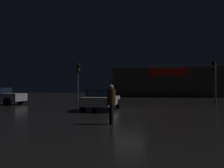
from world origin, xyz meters
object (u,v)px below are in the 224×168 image
object	(u,v)px
store_building	(167,83)
car_near	(102,99)
pedestrian	(111,101)
traffic_signal_opposite	(214,74)
traffic_signal_main	(78,73)

from	to	relation	value
store_building	car_near	distance (m)	28.56
store_building	pedestrian	distance (m)	33.92
store_building	traffic_signal_opposite	distance (m)	20.63
traffic_signal_main	traffic_signal_opposite	world-z (taller)	traffic_signal_main
store_building	traffic_signal_opposite	world-z (taller)	store_building
pedestrian	car_near	bearing A→B (deg)	108.03
traffic_signal_opposite	pedestrian	xyz separation A→B (m)	(-6.95, -13.40, -1.83)
traffic_signal_main	pedestrian	size ratio (longest dim) A/B	2.54
car_near	store_building	bearing A→B (deg)	79.43
store_building	traffic_signal_main	distance (m)	22.86
traffic_signal_opposite	pedestrian	size ratio (longest dim) A/B	2.49
car_near	pedestrian	bearing A→B (deg)	-71.97
store_building	traffic_signal_main	size ratio (longest dim) A/B	4.65
store_building	pedestrian	world-z (taller)	store_building
car_near	pedestrian	size ratio (longest dim) A/B	2.54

